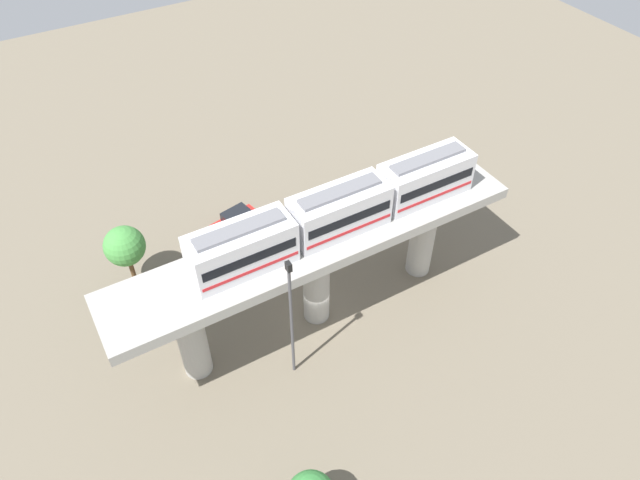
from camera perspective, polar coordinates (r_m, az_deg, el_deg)
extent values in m
plane|color=#706654|center=(44.39, -0.34, -7.23)|extent=(120.00, 120.00, 0.00)
cylinder|color=#A8A59E|center=(39.54, -12.37, -9.12)|extent=(1.90, 1.90, 7.25)
cylinder|color=#A8A59E|center=(41.62, -0.36, -4.11)|extent=(1.90, 1.90, 7.25)
cylinder|color=#A8A59E|center=(45.58, 9.91, 0.37)|extent=(1.90, 1.90, 7.25)
cube|color=#A8A59E|center=(38.71, -0.38, -0.14)|extent=(5.20, 28.85, 0.80)
cube|color=silver|center=(35.83, -7.62, -0.88)|extent=(2.60, 6.60, 3.00)
cube|color=black|center=(35.66, -7.66, -0.59)|extent=(2.64, 6.07, 0.70)
cube|color=red|center=(36.36, -7.51, -1.71)|extent=(2.64, 6.34, 0.24)
cube|color=slate|center=(34.72, -7.87, 1.01)|extent=(1.10, 5.61, 0.24)
cube|color=silver|center=(38.09, 1.89, 2.83)|extent=(2.60, 6.60, 3.00)
cube|color=black|center=(37.92, 1.90, 3.12)|extent=(2.64, 6.07, 0.70)
cube|color=red|center=(38.59, 1.87, 2.00)|extent=(2.64, 6.34, 0.24)
cube|color=slate|center=(37.04, 1.95, 4.72)|extent=(1.10, 5.61, 0.24)
cube|color=silver|center=(41.40, 10.16, 5.98)|extent=(2.60, 6.60, 3.00)
cube|color=black|center=(41.25, 10.21, 6.26)|extent=(2.64, 6.07, 0.70)
cube|color=red|center=(41.86, 10.04, 5.18)|extent=(2.64, 6.34, 0.24)
cube|color=slate|center=(40.44, 10.45, 7.79)|extent=(1.10, 5.61, 0.24)
cube|color=#B2B5BA|center=(52.36, 0.87, 3.39)|extent=(2.45, 4.43, 1.00)
cube|color=black|center=(51.85, 1.02, 4.18)|extent=(1.99, 2.53, 0.76)
cube|color=black|center=(47.09, -10.49, -3.37)|extent=(1.94, 4.26, 1.00)
cube|color=black|center=(46.48, -10.46, -2.57)|extent=(1.72, 2.35, 0.76)
cube|color=red|center=(51.04, -8.14, 1.56)|extent=(2.62, 4.48, 1.00)
cube|color=black|center=(50.49, -8.08, 2.35)|extent=(2.07, 2.59, 0.76)
cylinder|color=brown|center=(47.66, -17.80, -2.61)|extent=(0.36, 0.36, 3.10)
sphere|color=#479342|center=(46.03, -18.44, -0.56)|extent=(3.09, 3.09, 3.09)
cylinder|color=#4C4C51|center=(37.50, -2.76, -8.18)|extent=(0.20, 0.20, 10.05)
cube|color=black|center=(33.45, -3.07, -2.59)|extent=(0.44, 0.28, 0.60)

